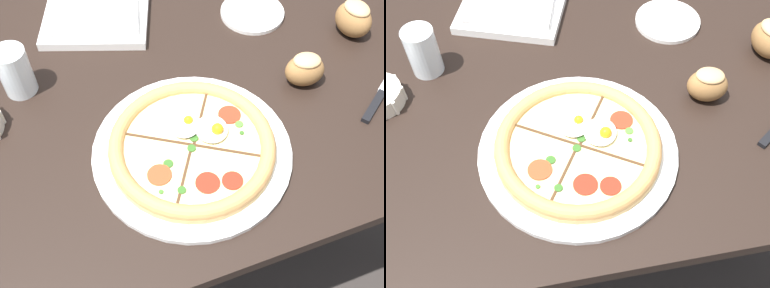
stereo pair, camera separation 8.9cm
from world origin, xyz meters
TOP-DOWN VIEW (x-y plane):
  - ground_plane at (0.00, 0.00)m, footprint 12.00×12.00m
  - dining_table at (0.00, 0.00)m, footprint 1.34×0.89m
  - pizza at (-0.04, -0.20)m, footprint 0.38×0.38m
  - napkin_folded at (-0.12, 0.24)m, footprint 0.30×0.27m
  - bread_piece_near at (0.24, -0.11)m, footprint 0.09×0.08m
  - bread_piece_far at (0.42, -0.01)m, footprint 0.08×0.10m
  - water_glass at (-0.32, 0.08)m, footprint 0.07×0.07m
  - side_saucer at (0.24, 0.13)m, footprint 0.15×0.15m

SIDE VIEW (x-z plane):
  - ground_plane at x=0.00m, z-range 0.00..0.00m
  - dining_table at x=0.00m, z-range 0.27..1.02m
  - side_saucer at x=0.24m, z-range 0.75..0.76m
  - napkin_folded at x=-0.12m, z-range 0.75..0.78m
  - pizza at x=-0.04m, z-range 0.74..0.79m
  - bread_piece_near at x=0.24m, z-range 0.75..0.82m
  - bread_piece_far at x=0.42m, z-range 0.75..0.83m
  - water_glass at x=-0.32m, z-range 0.74..0.85m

